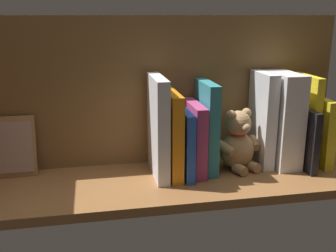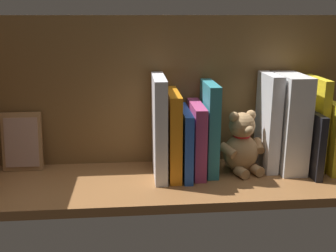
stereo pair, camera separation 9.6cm
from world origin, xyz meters
The scene contains 14 objects.
ground_plane centered at (0.00, 0.00, -1.10)cm, with size 97.77×29.54×2.20cm, color brown.
shelf_back_panel centered at (0.00, -12.52, 19.59)cm, with size 97.77×1.50×39.18cm, color brown.
book_0 centered at (-41.64, -3.64, 9.10)cm, with size 2.54×15.46×18.19cm, color yellow.
book_1 centered at (-38.78, -4.86, 11.95)cm, with size 2.10×13.03×23.90cm, color yellow.
book_2 centered at (-36.29, -2.51, 8.05)cm, with size 1.80×17.73×16.09cm, color black.
dictionary_thick_white centered at (-31.72, -4.04, 12.43)cm, with size 6.27×14.45×24.87cm, color white.
book_3 centered at (-26.53, -5.19, 12.47)cm, with size 3.04×12.36×24.95cm, color silver.
teddy_bear centered at (-19.25, -3.00, 7.04)cm, with size 12.33×12.09×15.99cm.
book_4 centered at (-10.95, -4.28, 11.53)cm, with size 2.83×14.19×23.06cm, color teal.
book_5 centered at (-7.56, -3.59, 8.97)cm, with size 2.88×15.56×17.95cm, color #B23F72.
book_6 centered at (-4.54, -2.85, 8.39)cm, with size 2.10×17.03×16.78cm, color blue.
book_7 centered at (-1.51, -3.06, 10.61)cm, with size 2.87×16.62×21.21cm, color orange.
book_8 centered at (1.94, -2.91, 12.52)cm, with size 2.97×16.91×25.03cm, color silver.
picture_frame_leaning centered at (37.20, -9.23, 7.52)cm, with size 10.08×3.72×15.24cm.
Camera 2 is at (8.14, 91.85, 39.42)cm, focal length 42.56 mm.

